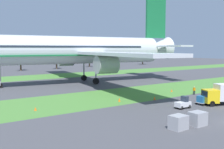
{
  "coord_description": "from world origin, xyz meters",
  "views": [
    {
      "loc": [
        -31.7,
        -18.1,
        9.52
      ],
      "look_at": [
        0.66,
        28.17,
        4.0
      ],
      "focal_mm": 42.32,
      "sensor_mm": 36.0,
      "label": 1
    }
  ],
  "objects_px": {
    "airliner": "(80,50)",
    "cargo_dolly_third": "(223,96)",
    "taxiway_marker_0": "(172,91)",
    "ground_crew_marshaller": "(213,92)",
    "uld_container_0": "(198,119)",
    "cargo_dolly_lead": "(203,99)",
    "taxiway_marker_3": "(119,100)",
    "baggage_tug": "(183,103)",
    "taxiway_marker_1": "(35,109)",
    "taxiway_marker_2": "(155,98)",
    "catering_truck": "(224,93)",
    "cargo_dolly_second": "(214,98)",
    "uld_container_1": "(178,122)",
    "ground_crew_loader": "(194,90)"
  },
  "relations": [
    {
      "from": "airliner",
      "to": "cargo_dolly_third",
      "type": "relative_size",
      "value": 33.53
    },
    {
      "from": "baggage_tug",
      "to": "uld_container_0",
      "type": "relative_size",
      "value": 1.31
    },
    {
      "from": "cargo_dolly_lead",
      "to": "catering_truck",
      "type": "relative_size",
      "value": 0.31
    },
    {
      "from": "ground_crew_marshaller",
      "to": "uld_container_1",
      "type": "xyz_separation_m",
      "value": [
        -22.36,
        -10.59,
        -0.1
      ]
    },
    {
      "from": "baggage_tug",
      "to": "uld_container_0",
      "type": "height_order",
      "value": "baggage_tug"
    },
    {
      "from": "uld_container_1",
      "to": "taxiway_marker_2",
      "type": "height_order",
      "value": "uld_container_1"
    },
    {
      "from": "cargo_dolly_lead",
      "to": "taxiway_marker_3",
      "type": "height_order",
      "value": "cargo_dolly_lead"
    },
    {
      "from": "cargo_dolly_second",
      "to": "taxiway_marker_1",
      "type": "height_order",
      "value": "cargo_dolly_second"
    },
    {
      "from": "catering_truck",
      "to": "taxiway_marker_3",
      "type": "height_order",
      "value": "catering_truck"
    },
    {
      "from": "airliner",
      "to": "baggage_tug",
      "type": "relative_size",
      "value": 28.45
    },
    {
      "from": "baggage_tug",
      "to": "ground_crew_marshaller",
      "type": "height_order",
      "value": "baggage_tug"
    },
    {
      "from": "cargo_dolly_second",
      "to": "taxiway_marker_3",
      "type": "distance_m",
      "value": 16.69
    },
    {
      "from": "cargo_dolly_third",
      "to": "taxiway_marker_0",
      "type": "relative_size",
      "value": 4.09
    },
    {
      "from": "cargo_dolly_lead",
      "to": "baggage_tug",
      "type": "bearing_deg",
      "value": 90.0
    },
    {
      "from": "cargo_dolly_second",
      "to": "uld_container_0",
      "type": "xyz_separation_m",
      "value": [
        -13.97,
        -7.21,
        -0.06
      ]
    },
    {
      "from": "airliner",
      "to": "cargo_dolly_lead",
      "type": "height_order",
      "value": "airliner"
    },
    {
      "from": "uld_container_0",
      "to": "taxiway_marker_2",
      "type": "distance_m",
      "value": 16.61
    },
    {
      "from": "uld_container_0",
      "to": "airliner",
      "type": "bearing_deg",
      "value": 80.39
    },
    {
      "from": "taxiway_marker_0",
      "to": "ground_crew_marshaller",
      "type": "bearing_deg",
      "value": -76.13
    },
    {
      "from": "cargo_dolly_third",
      "to": "taxiway_marker_0",
      "type": "height_order",
      "value": "cargo_dolly_third"
    },
    {
      "from": "ground_crew_marshaller",
      "to": "uld_container_0",
      "type": "bearing_deg",
      "value": -134.89
    },
    {
      "from": "ground_crew_marshaller",
      "to": "uld_container_0",
      "type": "xyz_separation_m",
      "value": [
        -19.16,
        -10.88,
        -0.08
      ]
    },
    {
      "from": "airliner",
      "to": "taxiway_marker_3",
      "type": "xyz_separation_m",
      "value": [
        -6.63,
        -27.05,
        -8.85
      ]
    },
    {
      "from": "cargo_dolly_third",
      "to": "taxiway_marker_3",
      "type": "distance_m",
      "value": 19.07
    },
    {
      "from": "cargo_dolly_second",
      "to": "cargo_dolly_third",
      "type": "relative_size",
      "value": 1.0
    },
    {
      "from": "airliner",
      "to": "cargo_dolly_lead",
      "type": "distance_m",
      "value": 38.46
    },
    {
      "from": "ground_crew_loader",
      "to": "taxiway_marker_2",
      "type": "distance_m",
      "value": 10.79
    },
    {
      "from": "taxiway_marker_2",
      "to": "taxiway_marker_0",
      "type": "bearing_deg",
      "value": 25.78
    },
    {
      "from": "uld_container_1",
      "to": "cargo_dolly_lead",
      "type": "bearing_deg",
      "value": 25.96
    },
    {
      "from": "taxiway_marker_1",
      "to": "cargo_dolly_third",
      "type": "bearing_deg",
      "value": -21.74
    },
    {
      "from": "taxiway_marker_3",
      "to": "cargo_dolly_second",
      "type": "bearing_deg",
      "value": -38.51
    },
    {
      "from": "cargo_dolly_lead",
      "to": "taxiway_marker_0",
      "type": "relative_size",
      "value": 4.09
    },
    {
      "from": "cargo_dolly_lead",
      "to": "ground_crew_marshaller",
      "type": "distance_m",
      "value": 8.86
    },
    {
      "from": "catering_truck",
      "to": "ground_crew_loader",
      "type": "distance_m",
      "value": 10.12
    },
    {
      "from": "cargo_dolly_third",
      "to": "uld_container_0",
      "type": "height_order",
      "value": "uld_container_0"
    },
    {
      "from": "ground_crew_marshaller",
      "to": "cargo_dolly_third",
      "type": "bearing_deg",
      "value": -106.03
    },
    {
      "from": "uld_container_1",
      "to": "ground_crew_marshaller",
      "type": "bearing_deg",
      "value": 25.34
    },
    {
      "from": "airliner",
      "to": "cargo_dolly_second",
      "type": "xyz_separation_m",
      "value": [
        6.42,
        -37.44,
        -8.28
      ]
    },
    {
      "from": "taxiway_marker_2",
      "to": "uld_container_1",
      "type": "bearing_deg",
      "value": -125.26
    },
    {
      "from": "taxiway_marker_1",
      "to": "taxiway_marker_3",
      "type": "xyz_separation_m",
      "value": [
        14.81,
        -1.83,
        0.07
      ]
    },
    {
      "from": "taxiway_marker_1",
      "to": "taxiway_marker_3",
      "type": "relative_size",
      "value": 0.79
    },
    {
      "from": "cargo_dolly_lead",
      "to": "taxiway_marker_1",
      "type": "xyz_separation_m",
      "value": [
        -24.96,
        12.18,
        -0.64
      ]
    },
    {
      "from": "catering_truck",
      "to": "ground_crew_marshaller",
      "type": "xyz_separation_m",
      "value": [
        5.33,
        5.67,
        -1.01
      ]
    },
    {
      "from": "cargo_dolly_second",
      "to": "catering_truck",
      "type": "xyz_separation_m",
      "value": [
        -0.15,
        -1.99,
        1.03
      ]
    },
    {
      "from": "baggage_tug",
      "to": "cargo_dolly_third",
      "type": "xyz_separation_m",
      "value": [
        10.82,
        -0.16,
        0.1
      ]
    },
    {
      "from": "taxiway_marker_2",
      "to": "taxiway_marker_3",
      "type": "relative_size",
      "value": 0.98
    },
    {
      "from": "cargo_dolly_lead",
      "to": "cargo_dolly_third",
      "type": "height_order",
      "value": "same"
    },
    {
      "from": "taxiway_marker_3",
      "to": "ground_crew_marshaller",
      "type": "bearing_deg",
      "value": -20.2
    },
    {
      "from": "taxiway_marker_1",
      "to": "catering_truck",
      "type": "bearing_deg",
      "value": -27.14
    },
    {
      "from": "airliner",
      "to": "taxiway_marker_1",
      "type": "bearing_deg",
      "value": 147.61
    }
  ]
}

